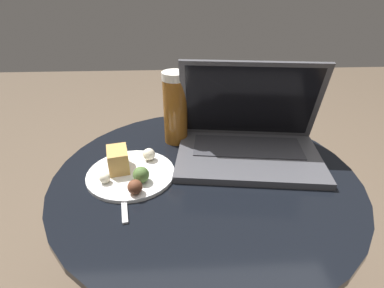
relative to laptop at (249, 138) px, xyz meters
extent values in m
cylinder|color=#515156|center=(-0.13, -0.09, -0.33)|extent=(0.07, 0.07, 0.52)
cylinder|color=black|center=(-0.13, -0.09, -0.06)|extent=(0.75, 0.75, 0.02)
cube|color=#B7332D|center=(-0.31, -0.10, -0.05)|extent=(0.17, 0.13, 0.00)
cube|color=#47474C|center=(0.00, -0.03, -0.04)|extent=(0.41, 0.29, 0.02)
cube|color=#333338|center=(0.00, 0.01, -0.03)|extent=(0.31, 0.16, 0.00)
cube|color=#47474C|center=(0.01, 0.06, 0.08)|extent=(0.39, 0.13, 0.24)
cube|color=black|center=(0.01, 0.05, 0.08)|extent=(0.35, 0.11, 0.21)
cylinder|color=brown|center=(-0.20, 0.09, 0.04)|extent=(0.07, 0.07, 0.19)
cylinder|color=white|center=(-0.20, 0.09, 0.15)|extent=(0.07, 0.07, 0.02)
cylinder|color=white|center=(-0.31, -0.09, -0.05)|extent=(0.22, 0.22, 0.01)
cube|color=tan|center=(-0.34, -0.07, -0.01)|extent=(0.06, 0.08, 0.06)
sphere|color=brown|center=(-0.29, -0.17, -0.03)|extent=(0.03, 0.03, 0.03)
sphere|color=beige|center=(-0.27, -0.03, -0.03)|extent=(0.03, 0.03, 0.03)
sphere|color=beige|center=(-0.37, -0.13, -0.03)|extent=(0.03, 0.03, 0.03)
sphere|color=#4C6B33|center=(-0.28, -0.13, -0.02)|extent=(0.04, 0.04, 0.04)
cube|color=#B2B2B7|center=(-0.31, -0.19, -0.05)|extent=(0.04, 0.14, 0.00)
cube|color=#B2B2B7|center=(-0.33, -0.10, -0.05)|extent=(0.03, 0.06, 0.00)
camera|label=1|loc=(-0.19, -0.71, 0.38)|focal=28.00mm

